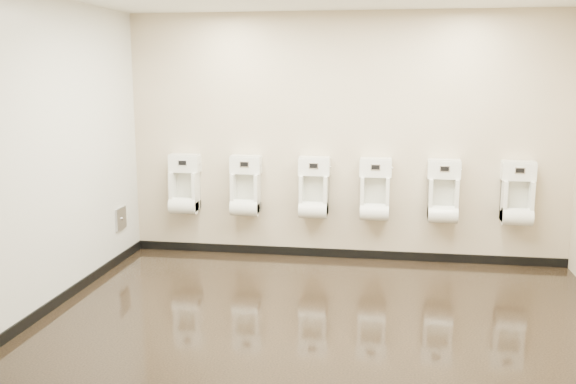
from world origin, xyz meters
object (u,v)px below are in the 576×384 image
Objects in this scene: urinal_2 at (314,192)px; access_panel at (121,219)px; urinal_3 at (375,194)px; urinal_4 at (443,196)px; urinal_1 at (246,190)px; urinal_0 at (184,189)px; urinal_5 at (517,198)px.

access_panel is at bearing -168.72° from urinal_2.
urinal_3 is 0.75m from urinal_4.
urinal_1 is 1.49m from urinal_3.
urinal_3 is (2.22, 0.00, 0.00)m from urinal_0.
access_panel is 4.41m from urinal_5.
urinal_0 is at bearing 180.00° from urinal_2.
urinal_3 is at bearing 0.00° from urinal_2.
urinal_1 is 1.00× the size of urinal_2.
urinal_4 is (0.75, 0.00, 0.00)m from urinal_3.
urinal_3 is at bearing 8.59° from access_panel.
urinal_0 and urinal_2 have the same top height.
urinal_2 is 1.44m from urinal_4.
access_panel is at bearing -145.31° from urinal_0.
urinal_3 is at bearing 180.00° from urinal_4.
urinal_0 is at bearing 180.00° from urinal_4.
urinal_0 is at bearing 180.00° from urinal_3.
urinal_5 is (3.02, 0.00, 0.00)m from urinal_1.
urinal_0 is (0.62, 0.43, 0.29)m from access_panel.
urinal_2 is 1.00× the size of urinal_5.
urinal_1 is at bearing 180.00° from urinal_2.
urinal_1 is (1.36, 0.43, 0.29)m from access_panel.
urinal_1 and urinal_4 have the same top height.
urinal_2 is 2.22m from urinal_5.
urinal_3 is 1.00× the size of urinal_5.
urinal_2 is at bearing 180.00° from urinal_5.
access_panel is 1.45m from urinal_1.
urinal_2 and urinal_4 have the same top height.
urinal_4 is at bearing 0.00° from urinal_1.
urinal_0 is 1.00× the size of urinal_2.
urinal_1 and urinal_3 have the same top height.
urinal_1 and urinal_2 have the same top height.
urinal_4 is at bearing 0.00° from urinal_3.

